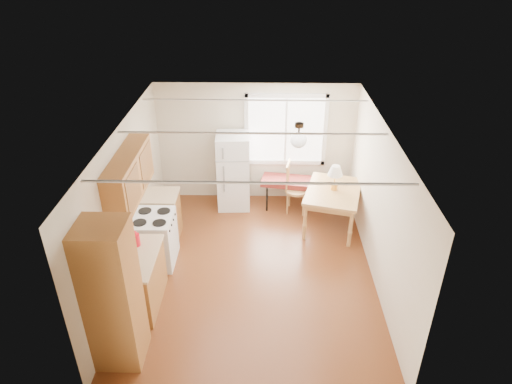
{
  "coord_description": "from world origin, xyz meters",
  "views": [
    {
      "loc": [
        0.18,
        -6.12,
        4.98
      ],
      "look_at": [
        0.04,
        0.64,
        1.15
      ],
      "focal_mm": 32.0,
      "sensor_mm": 36.0,
      "label": 1
    }
  ],
  "objects_px": {
    "bench": "(295,183)",
    "refrigerator": "(233,171)",
    "dining_table": "(333,195)",
    "chair": "(292,184)"
  },
  "relations": [
    {
      "from": "dining_table",
      "to": "chair",
      "type": "distance_m",
      "value": 0.94
    },
    {
      "from": "bench",
      "to": "chair",
      "type": "relative_size",
      "value": 1.32
    },
    {
      "from": "refrigerator",
      "to": "chair",
      "type": "relative_size",
      "value": 1.48
    },
    {
      "from": "refrigerator",
      "to": "dining_table",
      "type": "bearing_deg",
      "value": -24.52
    },
    {
      "from": "refrigerator",
      "to": "dining_table",
      "type": "xyz_separation_m",
      "value": [
        1.93,
        -0.77,
        -0.09
      ]
    },
    {
      "from": "dining_table",
      "to": "chair",
      "type": "bearing_deg",
      "value": 157.13
    },
    {
      "from": "bench",
      "to": "dining_table",
      "type": "relative_size",
      "value": 0.95
    },
    {
      "from": "bench",
      "to": "refrigerator",
      "type": "bearing_deg",
      "value": -172.46
    },
    {
      "from": "refrigerator",
      "to": "chair",
      "type": "xyz_separation_m",
      "value": [
        1.19,
        -0.2,
        -0.17
      ]
    },
    {
      "from": "chair",
      "to": "bench",
      "type": "bearing_deg",
      "value": 77.57
    }
  ]
}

